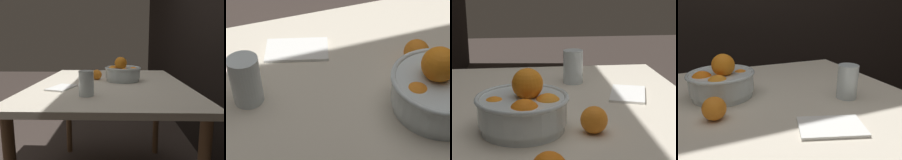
% 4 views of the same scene
% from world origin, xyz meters
% --- Properties ---
extents(dining_table, '(1.20, 0.92, 0.76)m').
position_xyz_m(dining_table, '(0.00, 0.00, 0.68)').
color(dining_table, beige).
rests_on(dining_table, ground_plane).
extents(fruit_bowl, '(0.24, 0.24, 0.16)m').
position_xyz_m(fruit_bowl, '(-0.07, 0.08, 0.82)').
color(fruit_bowl, silver).
rests_on(fruit_bowl, dining_table).
extents(juice_glass, '(0.07, 0.07, 0.12)m').
position_xyz_m(juice_glass, '(0.35, -0.10, 0.82)').
color(juice_glass, '#F4A314').
rests_on(juice_glass, dining_table).
extents(orange_loose_near_bowl, '(0.07, 0.07, 0.07)m').
position_xyz_m(orange_loose_near_bowl, '(-0.10, -0.09, 0.80)').
color(orange_loose_near_bowl, orange).
rests_on(orange_loose_near_bowl, dining_table).
extents(napkin, '(0.20, 0.16, 0.01)m').
position_xyz_m(napkin, '(0.18, -0.26, 0.77)').
color(napkin, white).
rests_on(napkin, dining_table).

